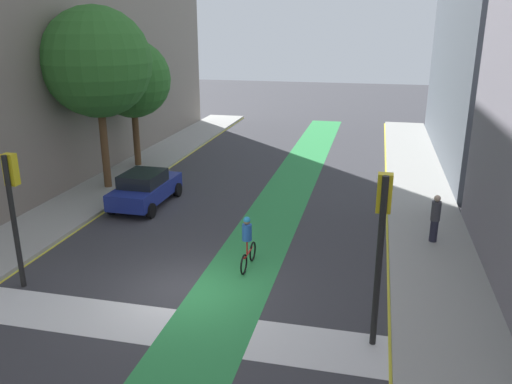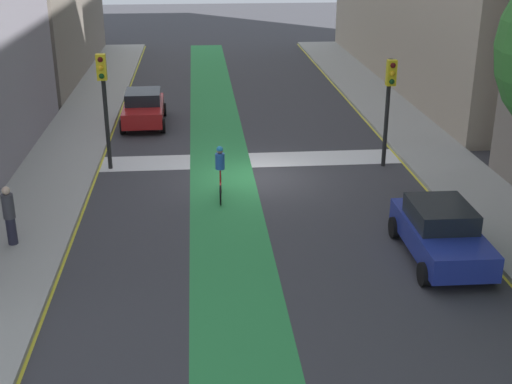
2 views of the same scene
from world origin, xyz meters
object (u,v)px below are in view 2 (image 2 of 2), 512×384
at_px(traffic_signal_near_left, 389,93).
at_px(car_red_right_near, 144,108).
at_px(pedestrian_sidewalk_right_a, 9,215).
at_px(traffic_signal_near_right, 104,90).
at_px(car_blue_left_far, 441,232).
at_px(cyclist_in_lane, 220,171).

bearing_deg(traffic_signal_near_left, car_red_right_near, -35.50).
distance_m(car_red_right_near, pedestrian_sidewalk_right_a, 13.34).
bearing_deg(car_red_right_near, traffic_signal_near_right, 81.71).
relative_size(traffic_signal_near_right, traffic_signal_near_left, 1.06).
relative_size(car_red_right_near, car_blue_left_far, 1.00).
distance_m(car_blue_left_far, cyclist_in_lane, 7.84).
xyz_separation_m(traffic_signal_near_right, car_blue_left_far, (-10.12, 8.38, -2.32)).
relative_size(traffic_signal_near_right, car_red_right_near, 1.05).
bearing_deg(traffic_signal_near_left, cyclist_in_lane, 22.38).
relative_size(traffic_signal_near_left, pedestrian_sidewalk_right_a, 2.35).
bearing_deg(pedestrian_sidewalk_right_a, car_red_right_near, -102.82).
bearing_deg(traffic_signal_near_left, traffic_signal_near_right, -3.39).
distance_m(traffic_signal_near_left, car_red_right_near, 12.12).
distance_m(traffic_signal_near_right, pedestrian_sidewalk_right_a, 7.30).
height_order(car_red_right_near, car_blue_left_far, same).
bearing_deg(car_blue_left_far, pedestrian_sidewalk_right_a, -7.85).
distance_m(traffic_signal_near_left, pedestrian_sidewalk_right_a, 14.18).
bearing_deg(pedestrian_sidewalk_right_a, car_blue_left_far, 172.15).
height_order(car_red_right_near, cyclist_in_lane, cyclist_in_lane).
height_order(car_blue_left_far, pedestrian_sidewalk_right_a, pedestrian_sidewalk_right_a).
bearing_deg(pedestrian_sidewalk_right_a, traffic_signal_near_left, -154.40).
height_order(traffic_signal_near_left, car_blue_left_far, traffic_signal_near_left).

